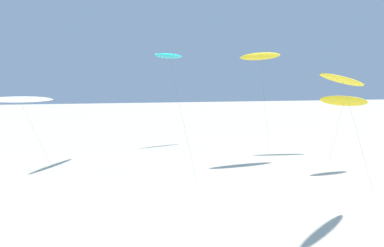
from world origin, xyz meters
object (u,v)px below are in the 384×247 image
at_px(flying_kite_1, 344,101).
at_px(flying_kite_6, 170,56).
at_px(flying_kite_2, 343,80).
at_px(flying_kite_5, 261,56).
at_px(flying_kite_4, 20,99).

xyz_separation_m(flying_kite_1, flying_kite_6, (-22.19, -2.21, 5.15)).
height_order(flying_kite_2, flying_kite_5, flying_kite_5).
relative_size(flying_kite_1, flying_kite_6, 0.64).
xyz_separation_m(flying_kite_2, flying_kite_5, (-4.35, 12.53, 3.13)).
xyz_separation_m(flying_kite_2, flying_kite_4, (-34.03, 6.81, -2.08)).
height_order(flying_kite_1, flying_kite_4, flying_kite_4).
xyz_separation_m(flying_kite_4, flying_kite_5, (29.68, 5.71, 5.21)).
bearing_deg(flying_kite_5, flying_kite_2, -70.86).
bearing_deg(flying_kite_4, flying_kite_2, -11.32).
distance_m(flying_kite_2, flying_kite_4, 34.77).
distance_m(flying_kite_1, flying_kite_4, 38.00).
bearing_deg(flying_kite_1, flying_kite_6, -174.31).
xyz_separation_m(flying_kite_1, flying_kite_2, (-3.94, -5.44, 2.64)).
relative_size(flying_kite_1, flying_kite_2, 0.75).
relative_size(flying_kite_5, flying_kite_6, 1.08).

